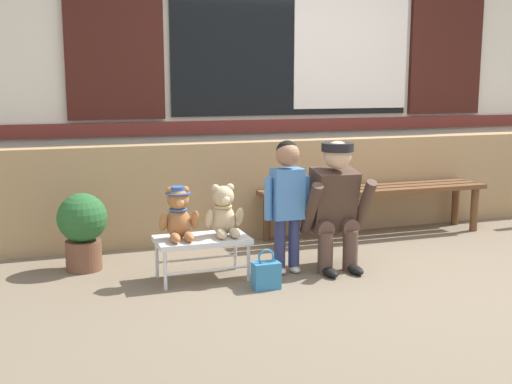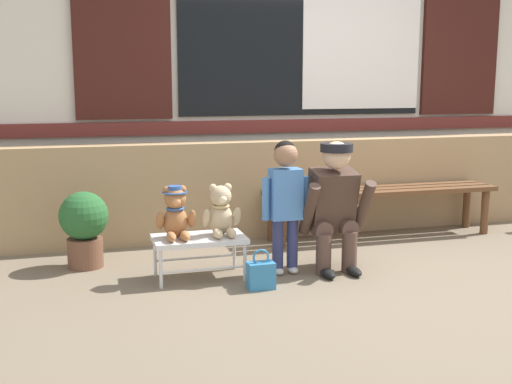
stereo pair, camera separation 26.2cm
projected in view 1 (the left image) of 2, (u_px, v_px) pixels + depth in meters
name	position (u px, v px, depth m)	size (l,w,h in m)	color
ground_plane	(391.00, 273.00, 4.57)	(60.00, 60.00, 0.00)	#756651
brick_low_wall	(311.00, 185.00, 5.83)	(6.77, 0.25, 0.85)	tan
shop_facade	(291.00, 27.00, 6.06)	(6.90, 0.26, 3.76)	silver
wooden_bench_long	(375.00, 195.00, 5.64)	(2.10, 0.40, 0.44)	brown
small_display_bench	(202.00, 242.00, 4.40)	(0.64, 0.36, 0.30)	silver
teddy_bear_with_hat	(179.00, 214.00, 4.31)	(0.28, 0.27, 0.36)	#A86B3D
teddy_bear_plain	(224.00, 213.00, 4.42)	(0.28, 0.26, 0.36)	#CCB289
child_standing	(287.00, 192.00, 4.50)	(0.35, 0.18, 0.96)	navy
adult_crouching	(335.00, 205.00, 4.61)	(0.50, 0.49, 0.95)	brown
handbag_on_ground	(266.00, 275.00, 4.22)	(0.18, 0.11, 0.27)	teal
potted_plant	(83.00, 227.00, 4.61)	(0.36, 0.36, 0.57)	brown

